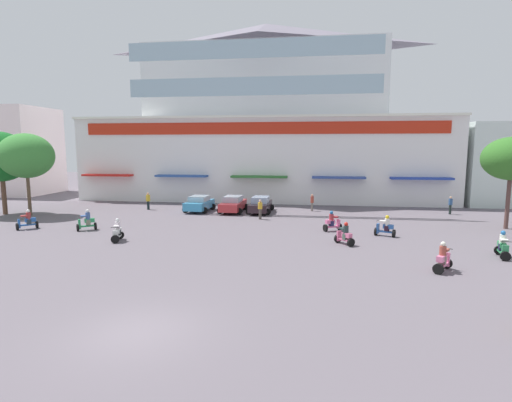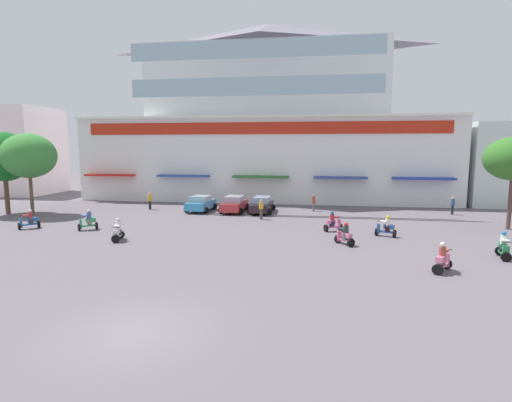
% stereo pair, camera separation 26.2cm
% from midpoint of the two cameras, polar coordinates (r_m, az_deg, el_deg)
% --- Properties ---
extents(ground_plane, '(128.00, 128.00, 0.00)m').
position_cam_midpoint_polar(ground_plane, '(26.19, -4.32, -5.66)').
color(ground_plane, '#5F575F').
extents(colonial_building, '(41.01, 16.81, 20.10)m').
position_cam_midpoint_polar(colonial_building, '(48.40, 1.80, 10.89)').
color(colonial_building, white).
rests_on(colonial_building, ground).
extents(flank_building_left, '(11.89, 8.32, 10.91)m').
position_cam_midpoint_polar(flank_building_left, '(61.35, -31.68, 6.03)').
color(flank_building_left, white).
rests_on(flank_building_left, ground).
extents(plaza_tree_0, '(4.61, 4.84, 7.36)m').
position_cam_midpoint_polar(plaza_tree_0, '(42.33, -32.00, 5.33)').
color(plaza_tree_0, brown).
rests_on(plaza_tree_0, ground).
extents(plaza_tree_2, '(4.67, 4.41, 7.19)m').
position_cam_midpoint_polar(plaza_tree_2, '(40.39, -29.37, 5.59)').
color(plaza_tree_2, brown).
rests_on(plaza_tree_2, ground).
extents(parked_car_0, '(2.59, 3.95, 1.46)m').
position_cam_midpoint_polar(parked_car_0, '(38.13, -7.64, -0.35)').
color(parked_car_0, '#3892C4').
rests_on(parked_car_0, ground).
extents(parked_car_1, '(2.45, 4.40, 1.49)m').
position_cam_midpoint_polar(parked_car_1, '(37.45, -2.89, -0.42)').
color(parked_car_1, '#B22D32').
rests_on(parked_car_1, ground).
extents(parked_car_2, '(2.32, 4.37, 1.47)m').
position_cam_midpoint_polar(parked_car_2, '(37.05, 1.02, -0.52)').
color(parked_car_2, '#2B1D23').
rests_on(parked_car_2, ground).
extents(scooter_rider_0, '(1.37, 1.23, 1.54)m').
position_cam_midpoint_polar(scooter_rider_0, '(31.78, -22.49, -2.68)').
color(scooter_rider_0, black).
rests_on(scooter_rider_0, ground).
extents(scooter_rider_1, '(1.23, 1.48, 1.52)m').
position_cam_midpoint_polar(scooter_rider_1, '(21.71, 25.23, -7.51)').
color(scooter_rider_1, black).
rests_on(scooter_rider_1, ground).
extents(scooter_rider_2, '(1.40, 1.05, 1.48)m').
position_cam_midpoint_polar(scooter_rider_2, '(29.48, 11.11, -3.05)').
color(scooter_rider_2, black).
rests_on(scooter_rider_2, ground).
extents(scooter_rider_4, '(1.44, 1.02, 1.46)m').
position_cam_midpoint_polar(scooter_rider_4, '(28.67, 18.19, -3.62)').
color(scooter_rider_4, black).
rests_on(scooter_rider_4, ground).
extents(scooter_rider_6, '(1.23, 1.40, 1.44)m').
position_cam_midpoint_polar(scooter_rider_6, '(25.60, 12.75, -4.80)').
color(scooter_rider_6, black).
rests_on(scooter_rider_6, ground).
extents(scooter_rider_7, '(1.37, 1.39, 1.46)m').
position_cam_midpoint_polar(scooter_rider_7, '(34.22, -29.27, -2.44)').
color(scooter_rider_7, black).
rests_on(scooter_rider_7, ground).
extents(scooter_rider_8, '(0.81, 1.45, 1.47)m').
position_cam_midpoint_polar(scooter_rider_8, '(27.52, -18.70, -4.13)').
color(scooter_rider_8, black).
rests_on(scooter_rider_8, ground).
extents(scooter_rider_9, '(0.77, 1.50, 1.50)m').
position_cam_midpoint_polar(scooter_rider_9, '(25.84, 31.89, -5.60)').
color(scooter_rider_9, black).
rests_on(scooter_rider_9, ground).
extents(pedestrian_0, '(0.42, 0.42, 1.61)m').
position_cam_midpoint_polar(pedestrian_0, '(38.27, 8.35, -0.05)').
color(pedestrian_0, '#6A625A').
rests_on(pedestrian_0, ground).
extents(pedestrian_1, '(0.47, 0.47, 1.62)m').
position_cam_midpoint_polar(pedestrian_1, '(40.07, 26.26, -0.43)').
color(pedestrian_1, '#1D2825').
rests_on(pedestrian_1, ground).
extents(pedestrian_2, '(0.50, 0.50, 1.66)m').
position_cam_midpoint_polar(pedestrian_2, '(40.18, -14.63, 0.16)').
color(pedestrian_2, black).
rests_on(pedestrian_2, ground).
extents(pedestrian_3, '(0.42, 0.42, 1.67)m').
position_cam_midpoint_polar(pedestrian_3, '(33.59, 0.96, -1.02)').
color(pedestrian_3, '#4B433D').
rests_on(pedestrian_3, ground).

